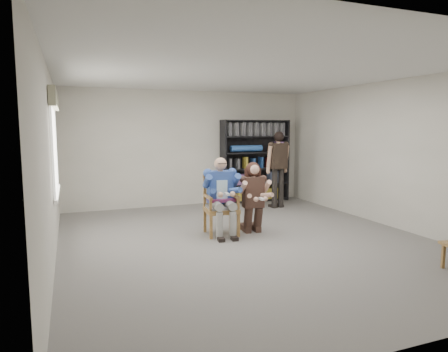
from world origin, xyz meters
name	(u,v)px	position (x,y,z in m)	size (l,w,h in m)	color
room_shell	(249,158)	(0.00, 0.00, 1.40)	(6.00, 7.00, 2.80)	beige
floor	(248,241)	(0.00, 0.00, 0.00)	(6.00, 7.00, 0.01)	slate
window_left	(56,145)	(-2.95, 1.00, 1.63)	(0.16, 2.00, 1.75)	white
armchair	(221,205)	(-0.27, 0.56, 0.54)	(0.62, 0.60, 1.07)	brown
seated_man	(221,196)	(-0.27, 0.56, 0.70)	(0.60, 0.84, 1.40)	navy
kneeling_woman	(254,198)	(0.31, 0.44, 0.64)	(0.54, 0.86, 1.28)	#3B251F
bookshelf	(255,161)	(1.70, 3.28, 1.05)	(1.80, 0.38, 2.10)	black
standing_man	(278,170)	(1.86, 2.34, 0.90)	(0.56, 0.31, 1.81)	black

